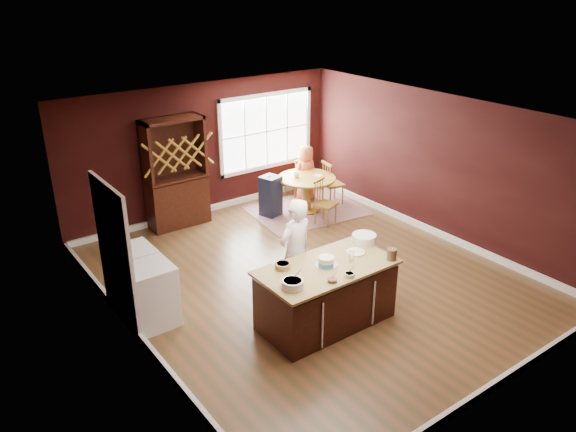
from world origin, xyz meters
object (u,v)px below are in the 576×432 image
object	(u,v)px
washer	(151,295)
baker	(295,252)
seated_woman	(306,173)
dryer	(134,277)
chair_north	(295,176)
chair_east	(333,182)
toddler	(267,177)
dining_table	(307,187)
chair_south	(326,202)
kitchen_island	(326,296)
layer_cake	(326,261)
hutch	(176,173)
high_chair	(271,195)

from	to	relation	value
washer	baker	bearing A→B (deg)	-20.18
seated_woman	dryer	xyz separation A→B (m)	(-4.69, -1.85, -0.16)
chair_north	seated_woman	bearing A→B (deg)	83.74
seated_woman	dryer	world-z (taller)	seated_woman
chair_east	toddler	xyz separation A→B (m)	(-1.47, 0.35, 0.33)
dining_table	chair_south	bearing A→B (deg)	-98.43
kitchen_island	toddler	size ratio (longest dim) A/B	7.50
layer_cake	seated_woman	bearing A→B (deg)	55.55
dining_table	chair_north	bearing A→B (deg)	69.14
washer	dining_table	bearing A→B (deg)	24.74
kitchen_island	dryer	distance (m)	2.89
seated_woman	hutch	bearing A→B (deg)	-11.78
chair_south	high_chair	bearing A→B (deg)	102.22
seated_woman	high_chair	world-z (taller)	seated_woman
toddler	kitchen_island	bearing A→B (deg)	-112.65
hutch	chair_north	bearing A→B (deg)	-1.66
baker	high_chair	size ratio (longest dim) A/B	1.91
dining_table	chair_east	xyz separation A→B (m)	(0.72, -0.00, -0.05)
toddler	dryer	distance (m)	3.99
seated_woman	washer	bearing A→B (deg)	25.15
chair_south	seated_woman	size ratio (longest dim) A/B	0.74
chair_east	high_chair	size ratio (longest dim) A/B	1.09
dryer	toddler	bearing A→B (deg)	25.47
chair_north	high_chair	distance (m)	1.24
chair_south	hutch	world-z (taller)	hutch
layer_cake	washer	world-z (taller)	layer_cake
washer	dryer	distance (m)	0.64
layer_cake	chair_east	bearing A→B (deg)	48.21
chair_north	washer	world-z (taller)	washer
chair_south	toddler	bearing A→B (deg)	99.84
layer_cake	dryer	distance (m)	2.92
seated_woman	dryer	size ratio (longest dim) A/B	1.35
dining_table	hutch	distance (m)	2.72
high_chair	toddler	world-z (taller)	toddler
chair_south	chair_north	world-z (taller)	chair_south
baker	chair_north	distance (m)	4.49
layer_cake	dryer	bearing A→B (deg)	134.37
chair_south	hutch	xyz separation A→B (m)	(-2.38, 1.71, 0.62)
baker	toddler	bearing A→B (deg)	-126.14
baker	layer_cake	size ratio (longest dim) A/B	5.41
chair_east	dryer	bearing A→B (deg)	113.44
high_chair	baker	bearing A→B (deg)	-134.17
hutch	dryer	distance (m)	3.01
toddler	chair_north	bearing A→B (deg)	25.28
kitchen_island	washer	xyz separation A→B (m)	(-2.01, 1.44, 0.02)
kitchen_island	layer_cake	distance (m)	0.55
layer_cake	dryer	xyz separation A→B (m)	(-2.01, 2.06, -0.52)
dining_table	high_chair	size ratio (longest dim) A/B	1.36
layer_cake	toddler	size ratio (longest dim) A/B	1.20
chair_north	toddler	bearing A→B (deg)	14.85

